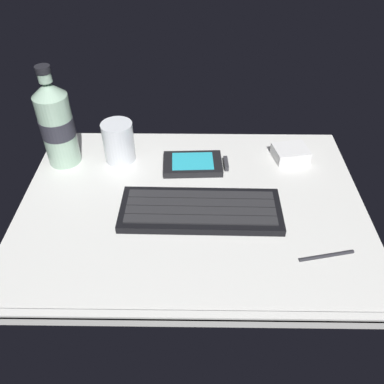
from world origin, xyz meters
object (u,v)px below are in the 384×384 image
(handheld_device, at_px, (196,164))
(juice_cup, at_px, (119,143))
(stylus_pen, at_px, (327,255))
(keyboard, at_px, (201,210))
(water_bottle, at_px, (56,123))
(charger_block, at_px, (290,153))

(handheld_device, xyz_separation_m, juice_cup, (-0.16, 0.03, 0.03))
(handheld_device, bearing_deg, juice_cup, 170.53)
(stylus_pen, bearing_deg, keyboard, 142.35)
(water_bottle, xyz_separation_m, charger_block, (0.48, 0.02, -0.08))
(water_bottle, bearing_deg, charger_block, 1.90)
(keyboard, bearing_deg, charger_block, 42.18)
(handheld_device, relative_size, water_bottle, 0.63)
(keyboard, bearing_deg, handheld_device, 93.80)
(handheld_device, relative_size, juice_cup, 1.54)
(keyboard, distance_m, juice_cup, 0.24)
(keyboard, xyz_separation_m, juice_cup, (-0.17, 0.17, 0.03))
(stylus_pen, bearing_deg, handheld_device, 120.07)
(stylus_pen, bearing_deg, water_bottle, 140.46)
(juice_cup, relative_size, stylus_pen, 0.89)
(handheld_device, xyz_separation_m, charger_block, (0.20, 0.03, 0.00))
(stylus_pen, bearing_deg, charger_block, 80.81)
(water_bottle, height_order, charger_block, water_bottle)
(keyboard, height_order, juice_cup, juice_cup)
(stylus_pen, bearing_deg, juice_cup, 132.83)
(keyboard, bearing_deg, stylus_pen, -25.71)
(handheld_device, relative_size, stylus_pen, 1.37)
(handheld_device, xyz_separation_m, stylus_pen, (0.21, -0.24, -0.00))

